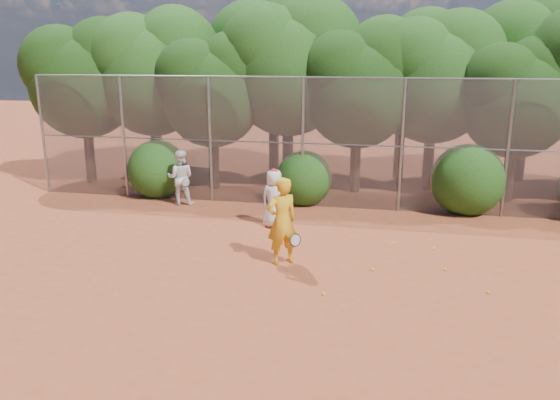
# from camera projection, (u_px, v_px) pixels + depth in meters

# --- Properties ---
(ground) EXTENTS (80.00, 80.00, 0.00)m
(ground) POSITION_uv_depth(u_px,v_px,m) (303.00, 283.00, 11.52)
(ground) COLOR #973F22
(ground) RESTS_ON ground
(fence_back) EXTENTS (20.05, 0.09, 4.03)m
(fence_back) POSITION_uv_depth(u_px,v_px,m) (331.00, 143.00, 16.69)
(fence_back) COLOR gray
(fence_back) RESTS_ON ground
(tree_0) EXTENTS (4.38, 3.81, 6.00)m
(tree_0) POSITION_uv_depth(u_px,v_px,m) (84.00, 75.00, 19.94)
(tree_0) COLOR black
(tree_0) RESTS_ON ground
(tree_1) EXTENTS (4.64, 4.03, 6.35)m
(tree_1) POSITION_uv_depth(u_px,v_px,m) (154.00, 68.00, 19.87)
(tree_1) COLOR black
(tree_1) RESTS_ON ground
(tree_2) EXTENTS (3.99, 3.47, 5.47)m
(tree_2) POSITION_uv_depth(u_px,v_px,m) (213.00, 87.00, 18.87)
(tree_2) COLOR black
(tree_2) RESTS_ON ground
(tree_3) EXTENTS (4.89, 4.26, 6.70)m
(tree_3) POSITION_uv_depth(u_px,v_px,m) (290.00, 62.00, 19.12)
(tree_3) COLOR black
(tree_3) RESTS_ON ground
(tree_4) EXTENTS (4.19, 3.64, 5.73)m
(tree_4) POSITION_uv_depth(u_px,v_px,m) (360.00, 82.00, 18.23)
(tree_4) COLOR black
(tree_4) RESTS_ON ground
(tree_5) EXTENTS (4.51, 3.92, 6.17)m
(tree_5) POSITION_uv_depth(u_px,v_px,m) (436.00, 73.00, 18.43)
(tree_5) COLOR black
(tree_5) RESTS_ON ground
(tree_6) EXTENTS (3.86, 3.36, 5.29)m
(tree_6) POSITION_uv_depth(u_px,v_px,m) (519.00, 94.00, 17.15)
(tree_6) COLOR black
(tree_6) RESTS_ON ground
(tree_9) EXTENTS (4.83, 4.20, 6.62)m
(tree_9) POSITION_uv_depth(u_px,v_px,m) (154.00, 62.00, 22.19)
(tree_9) COLOR black
(tree_9) RESTS_ON ground
(tree_10) EXTENTS (5.15, 4.48, 7.06)m
(tree_10) POSITION_uv_depth(u_px,v_px,m) (275.00, 55.00, 21.34)
(tree_10) COLOR black
(tree_10) RESTS_ON ground
(tree_11) EXTENTS (4.64, 4.03, 6.35)m
(tree_11) POSITION_uv_depth(u_px,v_px,m) (405.00, 68.00, 20.11)
(tree_11) COLOR black
(tree_11) RESTS_ON ground
(tree_12) EXTENTS (5.02, 4.37, 6.88)m
(tree_12) POSITION_uv_depth(u_px,v_px,m) (533.00, 59.00, 19.72)
(tree_12) COLOR black
(tree_12) RESTS_ON ground
(bush_0) EXTENTS (2.00, 2.00, 2.00)m
(bush_0) POSITION_uv_depth(u_px,v_px,m) (158.00, 167.00, 18.38)
(bush_0) COLOR #194110
(bush_0) RESTS_ON ground
(bush_1) EXTENTS (1.80, 1.80, 1.80)m
(bush_1) POSITION_uv_depth(u_px,v_px,m) (304.00, 176.00, 17.44)
(bush_1) COLOR #194110
(bush_1) RESTS_ON ground
(bush_2) EXTENTS (2.20, 2.20, 2.20)m
(bush_2) POSITION_uv_depth(u_px,v_px,m) (468.00, 177.00, 16.42)
(bush_2) COLOR #194110
(bush_2) RESTS_ON ground
(player_yellow) EXTENTS (0.93, 0.83, 2.03)m
(player_yellow) POSITION_uv_depth(u_px,v_px,m) (282.00, 221.00, 12.35)
(player_yellow) COLOR gold
(player_yellow) RESTS_ON ground
(player_teen) EXTENTS (0.92, 0.75, 1.65)m
(player_teen) POSITION_uv_depth(u_px,v_px,m) (274.00, 198.00, 15.06)
(player_teen) COLOR white
(player_teen) RESTS_ON ground
(player_white) EXTENTS (0.97, 0.82, 1.75)m
(player_white) POSITION_uv_depth(u_px,v_px,m) (180.00, 177.00, 17.34)
(player_white) COLOR white
(player_white) RESTS_ON ground
(ball_0) EXTENTS (0.07, 0.07, 0.07)m
(ball_0) POSITION_uv_depth(u_px,v_px,m) (445.00, 269.00, 12.14)
(ball_0) COLOR #C1D526
(ball_0) RESTS_ON ground
(ball_1) EXTENTS (0.07, 0.07, 0.07)m
(ball_1) POSITION_uv_depth(u_px,v_px,m) (393.00, 243.00, 13.82)
(ball_1) COLOR #C1D526
(ball_1) RESTS_ON ground
(ball_2) EXTENTS (0.07, 0.07, 0.07)m
(ball_2) POSITION_uv_depth(u_px,v_px,m) (324.00, 294.00, 10.91)
(ball_2) COLOR #C1D526
(ball_2) RESTS_ON ground
(ball_3) EXTENTS (0.07, 0.07, 0.07)m
(ball_3) POSITION_uv_depth(u_px,v_px,m) (488.00, 292.00, 10.97)
(ball_3) COLOR #C1D526
(ball_3) RESTS_ON ground
(ball_4) EXTENTS (0.07, 0.07, 0.07)m
(ball_4) POSITION_uv_depth(u_px,v_px,m) (372.00, 269.00, 12.14)
(ball_4) COLOR #C1D526
(ball_4) RESTS_ON ground
(ball_5) EXTENTS (0.07, 0.07, 0.07)m
(ball_5) POSITION_uv_depth(u_px,v_px,m) (434.00, 249.00, 13.44)
(ball_5) COLOR #C1D526
(ball_5) RESTS_ON ground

